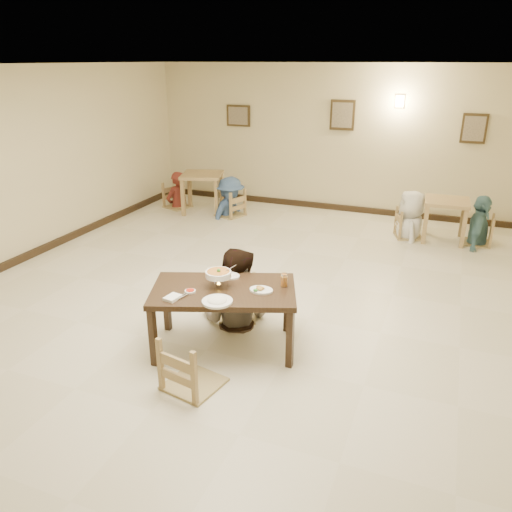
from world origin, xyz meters
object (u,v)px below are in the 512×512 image
at_px(bg_diner_c, 414,191).
at_px(bg_diner_d, 484,196).
at_px(curry_warmer, 218,274).
at_px(drink_glass, 284,280).
at_px(main_diner, 234,249).
at_px(bg_table_left, 202,180).
at_px(bg_chair_ll, 177,184).
at_px(bg_table_right, 446,207).
at_px(bg_diner_b, 230,177).
at_px(chair_far, 238,281).
at_px(chair_near, 192,338).
at_px(bg_diner_a, 176,172).
at_px(bg_chair_rl, 411,211).
at_px(bg_chair_rr, 481,217).
at_px(bg_chair_lr, 230,191).
at_px(main_table, 224,295).

height_order(bg_diner_c, bg_diner_d, same).
bearing_deg(curry_warmer, drink_glass, 22.31).
bearing_deg(main_diner, bg_diner_c, -116.04).
height_order(bg_table_left, bg_chair_ll, bg_chair_ll).
relative_size(bg_table_right, bg_diner_b, 0.48).
xyz_separation_m(drink_glass, bg_diner_d, (2.13, 4.46, 0.07)).
relative_size(chair_far, chair_near, 0.88).
relative_size(bg_table_right, bg_diner_d, 0.45).
xyz_separation_m(chair_far, bg_chair_ll, (-3.24, 4.11, 0.03)).
relative_size(chair_far, bg_diner_a, 0.61).
height_order(bg_diner_b, bg_diner_c, bg_diner_c).
bearing_deg(main_diner, bg_table_right, -122.34).
relative_size(chair_near, curry_warmer, 3.45).
bearing_deg(chair_far, main_diner, -107.94).
height_order(chair_near, bg_table_left, chair_near).
xyz_separation_m(bg_chair_rl, bg_chair_rr, (1.16, 0.09, -0.00)).
bearing_deg(bg_table_left, chair_far, -57.52).
height_order(chair_far, bg_diner_d, bg_diner_d).
height_order(bg_table_right, bg_chair_ll, bg_chair_ll).
xyz_separation_m(chair_near, bg_chair_rr, (2.71, 5.53, -0.05)).
relative_size(drink_glass, bg_diner_b, 0.09).
relative_size(chair_far, bg_diner_c, 0.56).
distance_m(bg_table_left, bg_diner_b, 0.69).
relative_size(bg_diner_a, bg_diner_b, 0.97).
xyz_separation_m(bg_chair_ll, bg_diner_b, (1.34, -0.14, 0.30)).
distance_m(curry_warmer, bg_chair_lr, 5.08).
height_order(main_table, chair_near, chair_near).
distance_m(curry_warmer, bg_table_left, 5.43).
xyz_separation_m(chair_far, bg_diner_c, (1.71, 3.94, 0.39)).
bearing_deg(bg_table_left, main_diner, -58.15).
bearing_deg(bg_chair_rr, bg_diner_b, -87.47).
bearing_deg(chair_far, bg_diner_b, 96.44).
bearing_deg(bg_table_right, bg_diner_d, 3.57).
distance_m(chair_far, drink_glass, 0.91).
bearing_deg(curry_warmer, bg_diner_c, 70.55).
xyz_separation_m(bg_chair_rl, bg_diner_c, (0.00, 0.00, 0.37)).
bearing_deg(chair_far, drink_glass, -49.19).
height_order(chair_near, drink_glass, chair_near).
xyz_separation_m(chair_near, bg_table_left, (-2.73, 5.54, 0.14)).
bearing_deg(bg_table_left, bg_diner_c, -1.28).
xyz_separation_m(bg_table_right, bg_diner_b, (-4.20, -0.02, 0.21)).
bearing_deg(bg_chair_rr, bg_diner_d, -178.20).
relative_size(chair_far, bg_table_left, 0.94).
xyz_separation_m(main_diner, bg_chair_rr, (2.87, 4.13, -0.46)).
bearing_deg(bg_table_left, bg_chair_lr, -6.04).
bearing_deg(chair_far, bg_chair_rr, 35.32).
bearing_deg(bg_chair_rl, bg_chair_rr, -104.56).
bearing_deg(bg_table_right, drink_glass, -109.38).
height_order(chair_far, main_diner, main_diner).
bearing_deg(bg_table_left, curry_warmer, -60.82).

